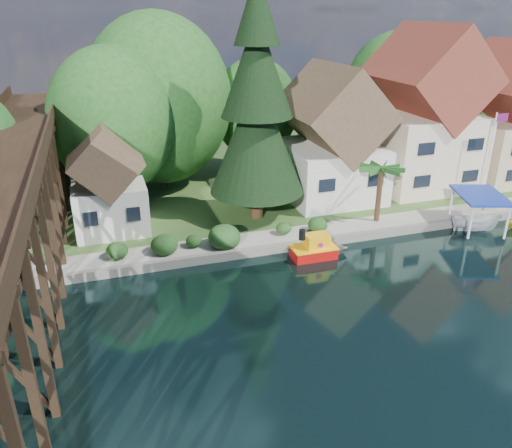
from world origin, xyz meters
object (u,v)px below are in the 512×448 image
object	(u,v)px
house_left	(331,143)
shed	(108,185)
flagpole	(492,148)
tugboat	(314,249)
boat_canopy	(477,215)
trestle_bridge	(11,224)
house_right	(508,121)
boat_white_a	(318,247)
conifer	(257,108)
house_center	(422,120)
palm_tree	(381,171)

from	to	relation	value
house_left	shed	distance (m)	18.11
flagpole	tugboat	distance (m)	18.53
house_left	boat_canopy	size ratio (longest dim) A/B	2.08
trestle_bridge	tugboat	distance (m)	18.21
house_right	boat_canopy	distance (m)	14.43
boat_white_a	boat_canopy	distance (m)	12.78
house_left	boat_white_a	xyz separation A→B (m)	(-4.94, -8.91, -4.71)
house_right	conifer	distance (m)	25.60
house_center	tugboat	size ratio (longest dim) A/B	4.58
palm_tree	house_center	bearing A→B (deg)	40.55
shed	boat_white_a	size ratio (longest dim) A/B	1.89
shed	conifer	distance (m)	11.90
trestle_bridge	palm_tree	size ratio (longest dim) A/B	9.63
house_center	tugboat	distance (m)	18.47
shed	palm_tree	world-z (taller)	shed
shed	tugboat	size ratio (longest dim) A/B	2.59
palm_tree	flagpole	size ratio (longest dim) A/B	0.62
tugboat	boat_white_a	bearing A→B (deg)	45.62
house_left	flagpole	world-z (taller)	house_left
shed	tugboat	bearing A→B (deg)	-32.35
house_left	tugboat	size ratio (longest dim) A/B	3.64
trestle_bridge	boat_canopy	size ratio (longest dim) A/B	8.33
house_left	shed	bearing A→B (deg)	-175.23
house_right	boat_white_a	distance (m)	25.19
boat_white_a	house_right	bearing A→B (deg)	-49.01
house_center	boat_white_a	distance (m)	17.86
house_center	shed	bearing A→B (deg)	-175.76
house_center	tugboat	world-z (taller)	house_center
trestle_bridge	palm_tree	distance (m)	24.52
shed	flagpole	world-z (taller)	shed
trestle_bridge	palm_tree	world-z (taller)	trestle_bridge
house_center	palm_tree	bearing A→B (deg)	-139.45
palm_tree	tugboat	xyz separation A→B (m)	(-6.55, -3.17, -3.85)
conifer	tugboat	bearing A→B (deg)	-75.07
shed	house_right	bearing A→B (deg)	2.39
trestle_bridge	boat_white_a	xyz separation A→B (m)	(18.06, 1.91, -4.92)
flagpole	boat_canopy	world-z (taller)	flagpole
palm_tree	tugboat	bearing A→B (deg)	-154.16
house_right	flagpole	size ratio (longest dim) A/B	1.69
flagpole	boat_white_a	distance (m)	17.97
house_center	house_right	world-z (taller)	house_center
house_right	tugboat	distance (m)	25.80
conifer	boat_canopy	xyz separation A→B (m)	(15.08, -6.53, -7.61)
trestle_bridge	boat_canopy	distance (m)	31.12
shed	tugboat	xyz separation A→B (m)	(12.54, -7.94, -3.17)
house_center	shed	distance (m)	27.20
house_center	boat_canopy	distance (m)	11.02
house_right	house_center	bearing A→B (deg)	176.82
shed	flagpole	bearing A→B (deg)	-6.59
house_center	boat_white_a	world-z (taller)	house_center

